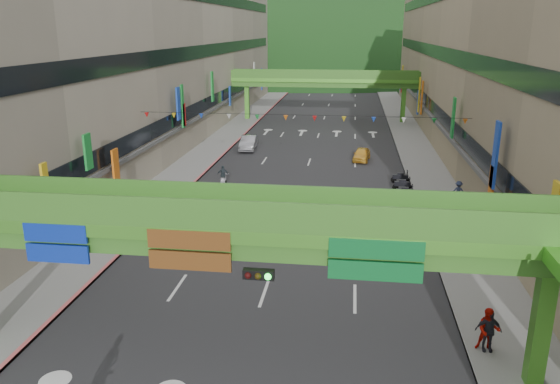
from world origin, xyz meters
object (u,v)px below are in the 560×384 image
car_silver (249,143)px  car_yellow (362,155)px  pedestrian_red (488,333)px  overpass_near (259,249)px  scooter_rider_mid (350,205)px

car_silver → car_yellow: car_silver is taller
pedestrian_red → overpass_near: bearing=-151.4°
scooter_rider_mid → car_silver: size_ratio=0.45×
scooter_rider_mid → pedestrian_red: scooter_rider_mid is taller
scooter_rider_mid → car_yellow: 17.69m
pedestrian_red → scooter_rider_mid: bearing=122.1°
car_silver → overpass_near: bearing=-82.3°
car_yellow → pedestrian_red: bearing=-74.6°
car_silver → pedestrian_red: size_ratio=2.48×
scooter_rider_mid → car_silver: 23.91m
overpass_near → scooter_rider_mid: overpass_near is taller
scooter_rider_mid → overpass_near: bearing=-99.9°
overpass_near → pedestrian_red: (8.87, 2.62, -4.28)m
overpass_near → car_silver: size_ratio=6.12×
pedestrian_red → car_silver: bearing=126.7°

